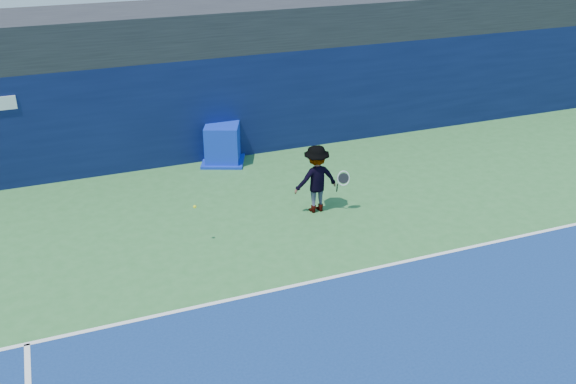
# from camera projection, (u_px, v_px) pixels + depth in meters

# --- Properties ---
(ground) EXTENTS (80.00, 80.00, 0.00)m
(ground) POSITION_uv_depth(u_px,v_px,m) (359.00, 384.00, 10.36)
(ground) COLOR #326F34
(ground) RESTS_ON ground
(baseline) EXTENTS (24.00, 0.10, 0.01)m
(baseline) POSITION_uv_depth(u_px,v_px,m) (292.00, 286.00, 12.88)
(baseline) COLOR white
(baseline) RESTS_ON ground
(stadium_band) EXTENTS (36.00, 3.00, 1.20)m
(stadium_band) POSITION_uv_depth(u_px,v_px,m) (184.00, 28.00, 18.50)
(stadium_band) COLOR black
(stadium_band) RESTS_ON back_wall_assembly
(back_wall_assembly) EXTENTS (36.00, 1.03, 3.00)m
(back_wall_assembly) POSITION_uv_depth(u_px,v_px,m) (197.00, 107.00, 18.55)
(back_wall_assembly) COLOR #0B143D
(back_wall_assembly) RESTS_ON ground
(equipment_cart) EXTENTS (1.55, 1.55, 1.14)m
(equipment_cart) POSITION_uv_depth(u_px,v_px,m) (223.00, 145.00, 18.53)
(equipment_cart) COLOR #0D28BB
(equipment_cart) RESTS_ON ground
(tennis_player) EXTENTS (1.31, 0.73, 1.71)m
(tennis_player) POSITION_uv_depth(u_px,v_px,m) (316.00, 179.00, 15.57)
(tennis_player) COLOR silver
(tennis_player) RESTS_ON ground
(tennis_ball) EXTENTS (0.07, 0.07, 0.07)m
(tennis_ball) POSITION_uv_depth(u_px,v_px,m) (195.00, 207.00, 14.05)
(tennis_ball) COLOR #CACF17
(tennis_ball) RESTS_ON ground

